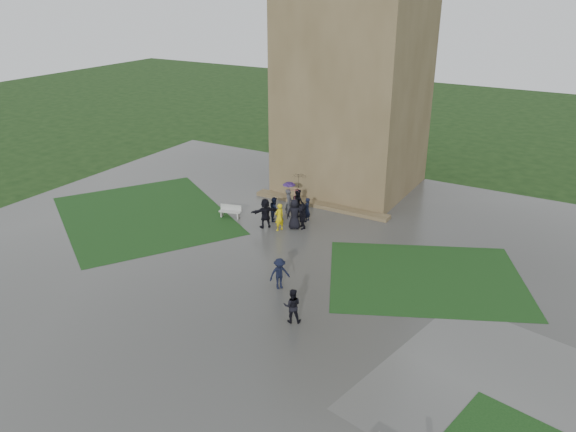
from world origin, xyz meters
The scene contains 10 objects.
ground centered at (0.00, 0.00, 0.00)m, with size 120.00×120.00×0.00m, color black.
plaza centered at (0.00, 2.00, 0.01)m, with size 34.00×34.00×0.02m, color #3A3A37.
lawn_inset_left centered at (-8.50, 4.00, 0.03)m, with size 11.00×9.00×0.01m, color black.
lawn_inset_right centered at (8.50, 5.00, 0.03)m, with size 9.00×7.00×0.01m, color black.
tower centered at (0.00, 15.00, 9.00)m, with size 8.00×8.00×18.00m, color brown.
tower_plinth centered at (0.00, 10.60, 0.13)m, with size 9.00×0.80×0.22m, color brown.
bench centered at (-3.83, 6.37, 0.41)m, with size 1.35×0.74×0.75m.
visitor_cluster centered at (-0.40, 7.27, 1.14)m, with size 3.28×3.74×2.62m.
pedestrian_mid centered at (3.00, 0.68, 0.77)m, with size 0.97×0.50×1.50m, color black.
pedestrian_near centered at (4.85, -1.40, 0.77)m, with size 0.73×0.42×1.50m, color black.
Camera 1 is at (14.61, -18.49, 13.02)m, focal length 35.00 mm.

